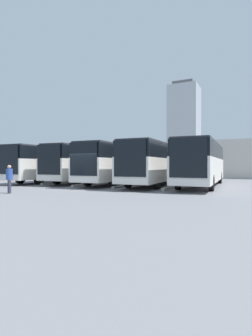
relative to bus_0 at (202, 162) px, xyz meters
name	(u,v)px	position (x,y,z in m)	size (l,w,h in m)	color
ground_plane	(83,189)	(7.19, 6.12, -1.90)	(600.00, 600.00, 0.00)	slate
bus_0	(202,162)	(0.00, 0.00, 0.00)	(2.93, 12.63, 3.42)	silver
curb_divider_0	(174,186)	(1.80, 1.86, -1.83)	(0.24, 6.28, 0.15)	#B2B2AD
bus_1	(158,163)	(3.59, 0.29, 0.00)	(2.93, 12.63, 3.42)	silver
curb_divider_1	(130,185)	(5.39, 2.15, -1.83)	(0.24, 6.28, 0.15)	#B2B2AD
bus_2	(121,163)	(7.19, 0.19, 0.00)	(2.93, 12.63, 3.42)	silver
curb_divider_2	(93,183)	(8.99, 2.04, -1.83)	(0.24, 6.28, 0.15)	#B2B2AD
bus_3	(91,163)	(10.78, -0.35, 0.00)	(2.93, 12.63, 3.42)	silver
curb_divider_3	(64,182)	(12.58, 1.50, -1.83)	(0.24, 6.28, 0.15)	#B2B2AD
bus_4	(57,163)	(14.38, 0.40, 0.00)	(2.93, 12.63, 3.42)	silver
pedestrian	(9,178)	(9.55, 10.38, -0.99)	(0.53, 0.53, 1.69)	#38384C
station_building	(175,160)	(7.19, -18.60, 0.58)	(40.94, 13.09, 4.91)	beige
office_tower	(184,126)	(34.01, -139.99, 23.70)	(17.41, 17.41, 52.39)	#ADB2B7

